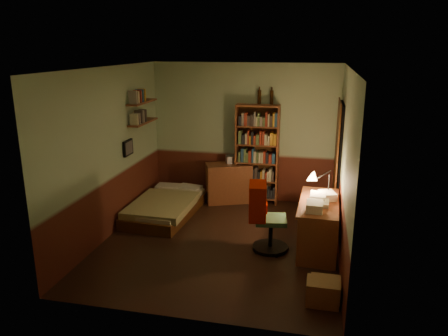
% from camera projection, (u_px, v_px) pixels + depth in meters
% --- Properties ---
extents(floor, '(3.50, 4.00, 0.02)m').
position_uv_depth(floor, '(220.00, 242.00, 6.70)').
color(floor, black).
rests_on(floor, ground).
extents(ceiling, '(3.50, 4.00, 0.02)m').
position_uv_depth(ceiling, '(220.00, 67.00, 5.98)').
color(ceiling, silver).
rests_on(ceiling, wall_back).
extents(wall_back, '(3.50, 0.02, 2.60)m').
position_uv_depth(wall_back, '(244.00, 133.00, 8.23)').
color(wall_back, '#90A983').
rests_on(wall_back, ground).
extents(wall_left, '(0.02, 4.00, 2.60)m').
position_uv_depth(wall_left, '(109.00, 153.00, 6.71)').
color(wall_left, '#90A983').
rests_on(wall_left, ground).
extents(wall_right, '(0.02, 4.00, 2.60)m').
position_uv_depth(wall_right, '(345.00, 166.00, 5.97)').
color(wall_right, '#90A983').
rests_on(wall_right, ground).
extents(wall_front, '(3.50, 0.02, 2.60)m').
position_uv_depth(wall_front, '(176.00, 208.00, 4.45)').
color(wall_front, '#90A983').
rests_on(wall_front, ground).
extents(doorway, '(0.06, 0.90, 2.00)m').
position_uv_depth(doorway, '(338.00, 163.00, 7.29)').
color(doorway, black).
rests_on(doorway, ground).
extents(door_trim, '(0.02, 0.98, 2.08)m').
position_uv_depth(door_trim, '(336.00, 163.00, 7.29)').
color(door_trim, '#3E200C').
rests_on(door_trim, ground).
extents(bed, '(1.05, 1.81, 0.52)m').
position_uv_depth(bed, '(165.00, 201.00, 7.67)').
color(bed, olive).
rests_on(bed, ground).
extents(dresser, '(0.93, 0.70, 0.74)m').
position_uv_depth(dresser, '(229.00, 183.00, 8.30)').
color(dresser, brown).
rests_on(dresser, ground).
extents(mini_stereo, '(0.31, 0.27, 0.14)m').
position_uv_depth(mini_stereo, '(233.00, 159.00, 8.29)').
color(mini_stereo, '#B2B2B7').
rests_on(mini_stereo, dresser).
extents(bookshelf, '(0.80, 0.26, 1.86)m').
position_uv_depth(bookshelf, '(257.00, 155.00, 8.12)').
color(bookshelf, brown).
rests_on(bookshelf, ground).
extents(bottle_left, '(0.09, 0.09, 0.25)m').
position_uv_depth(bottle_left, '(259.00, 97.00, 7.93)').
color(bottle_left, black).
rests_on(bottle_left, bookshelf).
extents(bottle_right, '(0.08, 0.08, 0.25)m').
position_uv_depth(bottle_right, '(272.00, 97.00, 7.89)').
color(bottle_right, black).
rests_on(bottle_right, bookshelf).
extents(desk, '(0.60, 1.36, 0.72)m').
position_uv_depth(desk, '(318.00, 225.00, 6.40)').
color(desk, brown).
rests_on(desk, ground).
extents(paper_stack, '(0.28, 0.33, 0.11)m').
position_uv_depth(paper_stack, '(327.00, 196.00, 6.39)').
color(paper_stack, silver).
rests_on(paper_stack, desk).
extents(desk_lamp, '(0.26, 0.26, 0.68)m').
position_uv_depth(desk_lamp, '(329.00, 175.00, 6.41)').
color(desk_lamp, black).
rests_on(desk_lamp, desk).
extents(office_chair, '(0.58, 0.53, 1.05)m').
position_uv_depth(office_chair, '(271.00, 216.00, 6.29)').
color(office_chair, '#365D3D').
rests_on(office_chair, ground).
extents(red_jacket, '(0.25, 0.45, 0.52)m').
position_uv_depth(red_jacket, '(278.00, 160.00, 6.28)').
color(red_jacket, '#A11500').
rests_on(red_jacket, office_chair).
extents(wall_shelf_lower, '(0.20, 0.90, 0.03)m').
position_uv_depth(wall_shelf_lower, '(143.00, 122.00, 7.63)').
color(wall_shelf_lower, brown).
rests_on(wall_shelf_lower, wall_left).
extents(wall_shelf_upper, '(0.20, 0.90, 0.03)m').
position_uv_depth(wall_shelf_upper, '(142.00, 102.00, 7.54)').
color(wall_shelf_upper, brown).
rests_on(wall_shelf_upper, wall_left).
extents(framed_picture, '(0.04, 0.32, 0.26)m').
position_uv_depth(framed_picture, '(128.00, 148.00, 7.27)').
color(framed_picture, black).
rests_on(framed_picture, wall_left).
extents(cardboard_box_a, '(0.38, 0.30, 0.28)m').
position_uv_depth(cardboard_box_a, '(323.00, 292.00, 5.06)').
color(cardboard_box_a, olive).
rests_on(cardboard_box_a, ground).
extents(cardboard_box_b, '(0.35, 0.29, 0.25)m').
position_uv_depth(cardboard_box_b, '(325.00, 289.00, 5.16)').
color(cardboard_box_b, olive).
rests_on(cardboard_box_b, ground).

